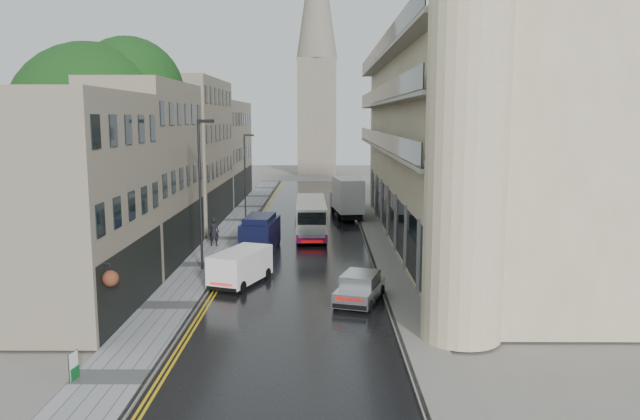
{
  "coord_description": "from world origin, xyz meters",
  "views": [
    {
      "loc": [
        1.43,
        -17.72,
        8.95
      ],
      "look_at": [
        1.27,
        18.0,
        3.63
      ],
      "focal_mm": 35.0,
      "sensor_mm": 36.0,
      "label": 1
    }
  ],
  "objects_px": {
    "cream_bus": "(298,223)",
    "pedestrian": "(214,232)",
    "lamp_post_far": "(245,180)",
    "estate_sign": "(73,366)",
    "tree_far": "(155,151)",
    "white_lorry": "(339,200)",
    "navy_van": "(242,237)",
    "tree_near": "(93,151)",
    "silver_hatchback": "(336,294)",
    "lamp_post_near": "(200,196)",
    "white_van": "(213,272)"
  },
  "relations": [
    {
      "from": "tree_far",
      "to": "lamp_post_near",
      "type": "bearing_deg",
      "value": -66.42
    },
    {
      "from": "tree_far",
      "to": "cream_bus",
      "type": "height_order",
      "value": "tree_far"
    },
    {
      "from": "pedestrian",
      "to": "estate_sign",
      "type": "relative_size",
      "value": 2.15
    },
    {
      "from": "white_van",
      "to": "pedestrian",
      "type": "bearing_deg",
      "value": 119.79
    },
    {
      "from": "silver_hatchback",
      "to": "estate_sign",
      "type": "distance_m",
      "value": 12.32
    },
    {
      "from": "lamp_post_far",
      "to": "estate_sign",
      "type": "xyz_separation_m",
      "value": [
        -2.08,
        -30.88,
        -3.26
      ]
    },
    {
      "from": "tree_far",
      "to": "white_van",
      "type": "height_order",
      "value": "tree_far"
    },
    {
      "from": "tree_far",
      "to": "white_van",
      "type": "distance_m",
      "value": 21.36
    },
    {
      "from": "navy_van",
      "to": "lamp_post_near",
      "type": "distance_m",
      "value": 5.41
    },
    {
      "from": "cream_bus",
      "to": "white_lorry",
      "type": "height_order",
      "value": "white_lorry"
    },
    {
      "from": "lamp_post_near",
      "to": "cream_bus",
      "type": "bearing_deg",
      "value": 69.85
    },
    {
      "from": "silver_hatchback",
      "to": "lamp_post_near",
      "type": "relative_size",
      "value": 0.45
    },
    {
      "from": "white_lorry",
      "to": "navy_van",
      "type": "bearing_deg",
      "value": -123.35
    },
    {
      "from": "cream_bus",
      "to": "white_lorry",
      "type": "bearing_deg",
      "value": 68.39
    },
    {
      "from": "tree_far",
      "to": "lamp_post_near",
      "type": "distance_m",
      "value": 16.42
    },
    {
      "from": "tree_far",
      "to": "lamp_post_far",
      "type": "relative_size",
      "value": 1.67
    },
    {
      "from": "tree_far",
      "to": "lamp_post_near",
      "type": "height_order",
      "value": "tree_far"
    },
    {
      "from": "estate_sign",
      "to": "lamp_post_near",
      "type": "bearing_deg",
      "value": 93.62
    },
    {
      "from": "cream_bus",
      "to": "white_lorry",
      "type": "xyz_separation_m",
      "value": [
        3.22,
        8.91,
        0.52
      ]
    },
    {
      "from": "cream_bus",
      "to": "pedestrian",
      "type": "bearing_deg",
      "value": -160.84
    },
    {
      "from": "tree_near",
      "to": "white_van",
      "type": "xyz_separation_m",
      "value": [
        8.2,
        -6.14,
        -5.96
      ]
    },
    {
      "from": "silver_hatchback",
      "to": "lamp_post_far",
      "type": "xyz_separation_m",
      "value": [
        -7.05,
        22.6,
        3.09
      ]
    },
    {
      "from": "tree_far",
      "to": "navy_van",
      "type": "bearing_deg",
      "value": -52.73
    },
    {
      "from": "tree_near",
      "to": "tree_far",
      "type": "bearing_deg",
      "value": 88.68
    },
    {
      "from": "cream_bus",
      "to": "white_van",
      "type": "distance_m",
      "value": 13.6
    },
    {
      "from": "estate_sign",
      "to": "silver_hatchback",
      "type": "bearing_deg",
      "value": 50.87
    },
    {
      "from": "navy_van",
      "to": "estate_sign",
      "type": "xyz_separation_m",
      "value": [
        -3.2,
        -19.64,
        -0.7
      ]
    },
    {
      "from": "tree_near",
      "to": "lamp_post_far",
      "type": "xyz_separation_m",
      "value": [
        7.53,
        13.26,
        -3.1
      ]
    },
    {
      "from": "tree_near",
      "to": "lamp_post_near",
      "type": "xyz_separation_m",
      "value": [
        6.83,
        -1.96,
        -2.49
      ]
    },
    {
      "from": "tree_far",
      "to": "pedestrian",
      "type": "bearing_deg",
      "value": -53.82
    },
    {
      "from": "tree_near",
      "to": "cream_bus",
      "type": "xyz_separation_m",
      "value": [
        12.1,
        6.88,
        -5.61
      ]
    },
    {
      "from": "cream_bus",
      "to": "pedestrian",
      "type": "xyz_separation_m",
      "value": [
        -5.73,
        -2.18,
        -0.23
      ]
    },
    {
      "from": "tree_far",
      "to": "silver_hatchback",
      "type": "relative_size",
      "value": 3.18
    },
    {
      "from": "cream_bus",
      "to": "silver_hatchback",
      "type": "distance_m",
      "value": 16.42
    },
    {
      "from": "pedestrian",
      "to": "tree_near",
      "type": "bearing_deg",
      "value": 33.36
    },
    {
      "from": "tree_near",
      "to": "white_lorry",
      "type": "height_order",
      "value": "tree_near"
    },
    {
      "from": "navy_van",
      "to": "estate_sign",
      "type": "height_order",
      "value": "navy_van"
    },
    {
      "from": "lamp_post_near",
      "to": "navy_van",
      "type": "bearing_deg",
      "value": 76.07
    },
    {
      "from": "white_van",
      "to": "navy_van",
      "type": "xyz_separation_m",
      "value": [
        0.45,
        8.17,
        0.3
      ]
    },
    {
      "from": "tree_far",
      "to": "white_lorry",
      "type": "bearing_deg",
      "value": 10.52
    },
    {
      "from": "white_lorry",
      "to": "navy_van",
      "type": "distance_m",
      "value": 15.31
    },
    {
      "from": "navy_van",
      "to": "tree_near",
      "type": "bearing_deg",
      "value": -161.78
    },
    {
      "from": "tree_far",
      "to": "white_lorry",
      "type": "distance_m",
      "value": 15.9
    },
    {
      "from": "tree_far",
      "to": "navy_van",
      "type": "height_order",
      "value": "tree_far"
    },
    {
      "from": "tree_near",
      "to": "estate_sign",
      "type": "distance_m",
      "value": 19.5
    },
    {
      "from": "estate_sign",
      "to": "tree_near",
      "type": "bearing_deg",
      "value": 115.86
    },
    {
      "from": "cream_bus",
      "to": "tree_near",
      "type": "bearing_deg",
      "value": -152.09
    },
    {
      "from": "cream_bus",
      "to": "pedestrian",
      "type": "height_order",
      "value": "cream_bus"
    },
    {
      "from": "cream_bus",
      "to": "navy_van",
      "type": "distance_m",
      "value": 5.96
    },
    {
      "from": "tree_near",
      "to": "pedestrian",
      "type": "distance_m",
      "value": 9.84
    }
  ]
}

